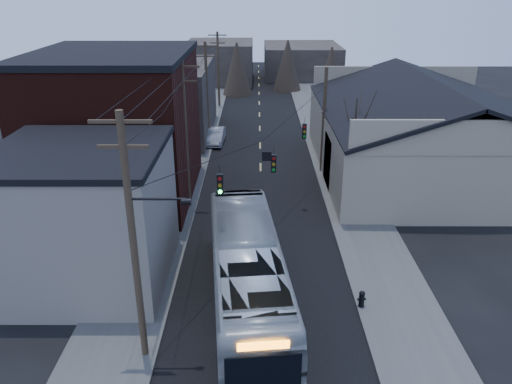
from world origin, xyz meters
TOP-DOWN VIEW (x-y plane):
  - road_surface at (0.00, 30.00)m, footprint 9.00×110.00m
  - sidewalk_left at (-6.50, 30.00)m, footprint 4.00×110.00m
  - sidewalk_right at (6.50, 30.00)m, footprint 4.00×110.00m
  - building_clapboard at (-9.00, 9.00)m, footprint 8.00×8.00m
  - building_brick at (-10.00, 20.00)m, footprint 10.00×12.00m
  - building_left_far at (-9.50, 36.00)m, footprint 9.00×14.00m
  - warehouse at (13.00, 25.00)m, footprint 16.16×20.60m
  - building_far_left at (-6.00, 65.00)m, footprint 10.00×12.00m
  - building_far_right at (7.00, 70.00)m, footprint 12.00×14.00m
  - bare_tree at (6.50, 20.00)m, footprint 0.40×0.40m
  - utility_lines at (-3.11, 24.14)m, footprint 11.24×45.28m
  - bus at (-0.77, 6.49)m, footprint 4.48×13.64m
  - parked_car at (-4.30, 32.75)m, footprint 1.74×4.53m
  - fire_hydrant at (4.70, 6.30)m, footprint 0.40×0.29m

SIDE VIEW (x-z plane):
  - road_surface at x=0.00m, z-range 0.00..0.02m
  - sidewalk_left at x=-6.50m, z-range 0.00..0.12m
  - sidewalk_right at x=6.50m, z-range 0.00..0.12m
  - fire_hydrant at x=4.70m, z-range 0.15..1.00m
  - parked_car at x=-4.30m, z-range 0.00..1.47m
  - bus at x=-0.77m, z-range 0.00..3.73m
  - building_far_right at x=7.00m, z-range 0.00..5.00m
  - warehouse at x=13.00m, z-range -1.17..6.56m
  - building_far_left at x=-6.00m, z-range 0.00..6.00m
  - building_clapboard at x=-9.00m, z-range 0.00..7.00m
  - building_left_far at x=-9.50m, z-range 0.00..7.00m
  - bare_tree at x=6.50m, z-range 0.00..7.20m
  - utility_lines at x=-3.11m, z-range -0.30..10.20m
  - building_brick at x=-10.00m, z-range 0.00..10.00m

